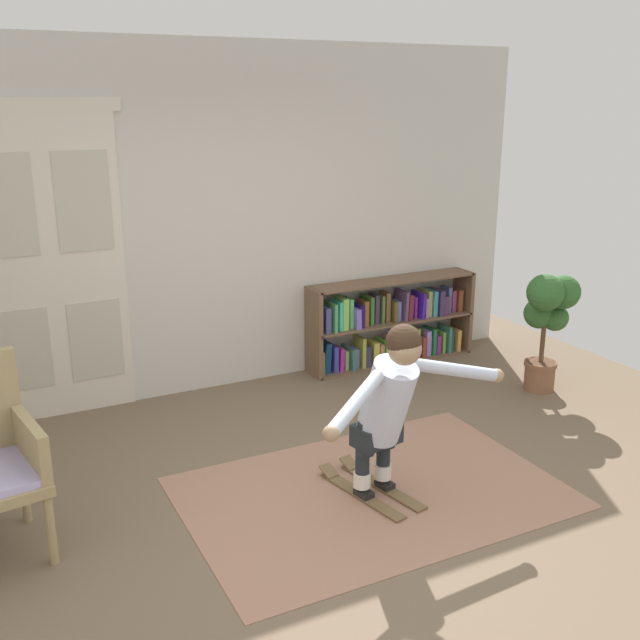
{
  "coord_description": "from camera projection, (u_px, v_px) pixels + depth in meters",
  "views": [
    {
      "loc": [
        -1.98,
        -3.3,
        2.46
      ],
      "look_at": [
        0.13,
        0.84,
        1.05
      ],
      "focal_mm": 41.62,
      "sensor_mm": 36.0,
      "label": 1
    }
  ],
  "objects": [
    {
      "name": "back_wall",
      "position": [
        212.0,
        222.0,
        6.19
      ],
      "size": [
        6.0,
        0.1,
        2.9
      ],
      "primitive_type": "cube",
      "color": "beige",
      "rests_on": "ground"
    },
    {
      "name": "skis_pair",
      "position": [
        369.0,
        488.0,
        4.81
      ],
      "size": [
        0.41,
        0.8,
        0.07
      ],
      "color": "brown",
      "rests_on": "rug"
    },
    {
      "name": "bookshelf",
      "position": [
        390.0,
        325.0,
        7.04
      ],
      "size": [
        1.7,
        0.3,
        0.82
      ],
      "color": "brown",
      "rests_on": "ground"
    },
    {
      "name": "rug",
      "position": [
        372.0,
        492.0,
        4.79
      ],
      "size": [
        2.39,
        1.62,
        0.01
      ],
      "primitive_type": "cube",
      "color": "#A0725B",
      "rests_on": "ground"
    },
    {
      "name": "person_skier",
      "position": [
        390.0,
        399.0,
        4.49
      ],
      "size": [
        1.43,
        0.71,
        1.12
      ],
      "color": "white",
      "rests_on": "skis_pair"
    },
    {
      "name": "potted_plant",
      "position": [
        548.0,
        316.0,
        6.26
      ],
      "size": [
        0.51,
        0.45,
        1.06
      ],
      "color": "brown",
      "rests_on": "ground"
    },
    {
      "name": "ground_plane",
      "position": [
        366.0,
        529.0,
        4.39
      ],
      "size": [
        7.2,
        7.2,
        0.0
      ],
      "primitive_type": "plane",
      "color": "brown"
    },
    {
      "name": "double_door",
      "position": [
        51.0,
        264.0,
        5.64
      ],
      "size": [
        1.22,
        0.05,
        2.45
      ],
      "color": "beige",
      "rests_on": "ground"
    }
  ]
}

